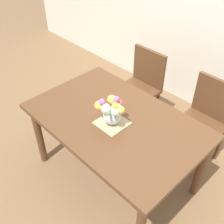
{
  "coord_description": "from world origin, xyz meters",
  "views": [
    {
      "loc": [
        1.21,
        -1.21,
        2.23
      ],
      "look_at": [
        0.02,
        -0.06,
        0.86
      ],
      "focal_mm": 43.69,
      "sensor_mm": 36.0,
      "label": 1
    }
  ],
  "objects": [
    {
      "name": "ground_plane",
      "position": [
        0.0,
        0.0,
        0.0
      ],
      "size": [
        12.0,
        12.0,
        0.0
      ],
      "primitive_type": "plane",
      "color": "brown"
    },
    {
      "name": "placemat",
      "position": [
        0.02,
        -0.06,
        0.74
      ],
      "size": [
        0.24,
        0.24,
        0.01
      ],
      "primitive_type": "cube",
      "color": "tan",
      "rests_on": "dining_table"
    },
    {
      "name": "dining_table",
      "position": [
        0.0,
        0.0,
        0.65
      ],
      "size": [
        1.48,
        0.95,
        0.74
      ],
      "color": "brown",
      "rests_on": "ground_plane"
    },
    {
      "name": "chair_right",
      "position": [
        0.41,
        0.82,
        0.52
      ],
      "size": [
        0.42,
        0.42,
        0.9
      ],
      "rotation": [
        0.0,
        0.0,
        3.14
      ],
      "color": "brown",
      "rests_on": "ground_plane"
    },
    {
      "name": "flower_vase",
      "position": [
        0.02,
        -0.06,
        0.87
      ],
      "size": [
        0.24,
        0.22,
        0.26
      ],
      "color": "silver",
      "rests_on": "placemat"
    },
    {
      "name": "chair_left",
      "position": [
        -0.41,
        0.82,
        0.52
      ],
      "size": [
        0.42,
        0.42,
        0.9
      ],
      "rotation": [
        0.0,
        0.0,
        3.14
      ],
      "color": "brown",
      "rests_on": "ground_plane"
    }
  ]
}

